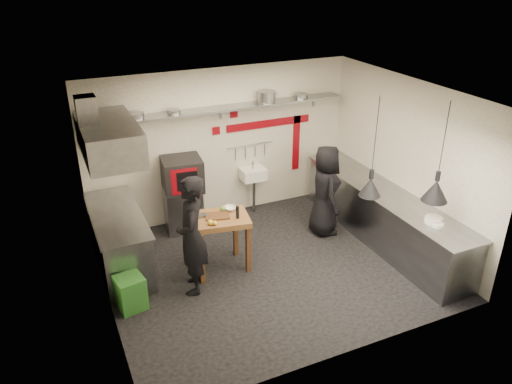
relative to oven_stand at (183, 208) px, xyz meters
name	(u,v)px	position (x,y,z in m)	size (l,w,h in m)	color
floor	(270,267)	(0.88, -1.81, -0.40)	(5.00, 5.00, 0.00)	black
ceiling	(273,96)	(0.88, -1.81, 2.40)	(5.00, 5.00, 0.00)	beige
wall_back	(221,144)	(0.88, 0.29, 1.00)	(5.00, 0.04, 2.80)	silver
wall_front	(352,260)	(0.88, -3.91, 1.00)	(5.00, 0.04, 2.80)	silver
wall_left	(98,222)	(-1.62, -1.81, 1.00)	(0.04, 4.20, 2.80)	silver
wall_right	(406,163)	(3.38, -1.81, 1.00)	(0.04, 4.20, 2.80)	silver
red_band_horiz	(269,123)	(1.83, 0.27, 1.28)	(1.70, 0.02, 0.14)	maroon
red_band_vert	(296,143)	(2.43, 0.27, 0.80)	(0.14, 0.02, 1.10)	maroon
red_tile_a	(234,114)	(1.13, 0.27, 1.55)	(0.14, 0.02, 0.14)	maroon
red_tile_b	(216,131)	(0.78, 0.27, 1.28)	(0.14, 0.02, 0.14)	maroon
back_shelf	(224,109)	(0.88, 0.11, 1.72)	(4.60, 0.34, 0.04)	slate
shelf_bracket_left	(112,125)	(-1.02, 0.26, 1.62)	(0.04, 0.06, 0.24)	slate
shelf_bracket_mid	(221,112)	(0.88, 0.26, 1.62)	(0.04, 0.06, 0.24)	slate
shelf_bracket_right	(314,100)	(2.78, 0.26, 1.62)	(0.04, 0.06, 0.24)	slate
pan_far_left	(135,115)	(-0.66, 0.11, 1.79)	(0.30, 0.30, 0.09)	slate
pan_mid_left	(174,111)	(-0.02, 0.11, 1.78)	(0.23, 0.23, 0.07)	slate
stock_pot	(267,97)	(1.70, 0.11, 1.84)	(0.32, 0.32, 0.20)	slate
pan_right	(301,96)	(2.40, 0.11, 1.78)	(0.27, 0.27, 0.08)	slate
oven_stand	(183,208)	(0.00, 0.00, 0.00)	(0.64, 0.58, 0.80)	slate
combi_oven	(182,174)	(0.01, -0.05, 0.69)	(0.67, 0.62, 0.58)	black
oven_door	(184,181)	(-0.04, -0.35, 0.69)	(0.45, 0.03, 0.46)	maroon
oven_glass	(187,181)	(0.00, -0.36, 0.69)	(0.35, 0.02, 0.34)	black
hand_sink	(253,174)	(1.43, 0.11, 0.38)	(0.46, 0.34, 0.22)	silver
sink_tap	(253,165)	(1.43, 0.11, 0.56)	(0.03, 0.03, 0.14)	slate
sink_drain	(254,196)	(1.43, 0.07, -0.06)	(0.06, 0.06, 0.66)	slate
utensil_rail	(250,145)	(1.43, 0.25, 0.92)	(0.02, 0.02, 0.90)	slate
counter_right	(383,217)	(3.03, -1.81, 0.05)	(0.70, 3.80, 0.90)	slate
counter_right_top	(386,192)	(3.03, -1.81, 0.52)	(0.76, 3.90, 0.03)	slate
plate_stack	(433,220)	(3.00, -2.98, 0.57)	(0.26, 0.26, 0.09)	silver
small_bowl_right	(437,225)	(2.98, -3.09, 0.56)	(0.18, 0.18, 0.05)	silver
counter_left	(119,241)	(-1.27, -0.76, 0.05)	(0.70, 1.90, 0.90)	slate
counter_left_top	(116,215)	(-1.27, -0.76, 0.52)	(0.76, 2.00, 0.03)	slate
extractor_hood	(109,139)	(-1.22, -0.76, 1.75)	(0.78, 1.60, 0.50)	slate
hood_duct	(87,114)	(-1.47, -0.76, 2.15)	(0.28, 0.28, 0.50)	slate
green_bin	(131,293)	(-1.35, -1.90, -0.15)	(0.37, 0.37, 0.50)	#256323
prep_table	(219,243)	(0.14, -1.48, 0.06)	(0.92, 0.64, 0.92)	brown
cutting_board	(217,216)	(0.13, -1.46, 0.53)	(0.36, 0.26, 0.03)	#4E2F1A
pepper_mill	(237,212)	(0.40, -1.63, 0.62)	(0.05, 0.05, 0.20)	black
lemon_a	(210,222)	(-0.05, -1.66, 0.56)	(0.08, 0.08, 0.08)	gold
lemon_b	(215,223)	(0.01, -1.70, 0.56)	(0.07, 0.07, 0.07)	gold
veg_ball	(223,209)	(0.27, -1.34, 0.57)	(0.09, 0.09, 0.09)	#588532
steel_tray	(201,216)	(-0.09, -1.36, 0.54)	(0.18, 0.12, 0.03)	slate
bowl	(230,208)	(0.39, -1.34, 0.55)	(0.19, 0.19, 0.06)	silver
heat_lamp_near	(374,148)	(2.22, -2.41, 1.64)	(0.33, 0.33, 1.52)	black
heat_lamp_far	(442,153)	(2.91, -3.00, 1.66)	(0.38, 0.38, 1.48)	black
chef_left	(192,236)	(-0.39, -1.83, 0.51)	(0.66, 0.44, 1.82)	black
chef_right	(325,190)	(2.25, -1.15, 0.42)	(0.80, 0.52, 1.64)	black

